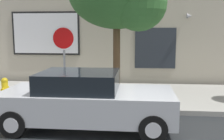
% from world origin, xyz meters
% --- Properties ---
extents(ground_plane, '(60.00, 60.00, 0.00)m').
position_xyz_m(ground_plane, '(0.00, 0.00, 0.00)').
color(ground_plane, black).
extents(sidewalk, '(20.00, 4.00, 0.15)m').
position_xyz_m(sidewalk, '(0.00, 3.00, 0.07)').
color(sidewalk, gray).
rests_on(sidewalk, ground).
extents(building_facade, '(20.00, 0.67, 7.00)m').
position_xyz_m(building_facade, '(-0.03, 5.50, 3.48)').
color(building_facade, '#B2A893').
rests_on(building_facade, ground).
extents(parked_car, '(4.29, 1.90, 1.43)m').
position_xyz_m(parked_car, '(-0.56, -0.14, 0.70)').
color(parked_car, '#B7BABF').
rests_on(parked_car, ground).
extents(fire_hydrant, '(0.30, 0.44, 0.70)m').
position_xyz_m(fire_hydrant, '(-3.84, 1.97, 0.49)').
color(fire_hydrant, yellow).
rests_on(fire_hydrant, sidewalk).
extents(stop_sign, '(0.76, 0.10, 2.45)m').
position_xyz_m(stop_sign, '(-1.61, 1.62, 1.88)').
color(stop_sign, gray).
rests_on(stop_sign, sidewalk).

